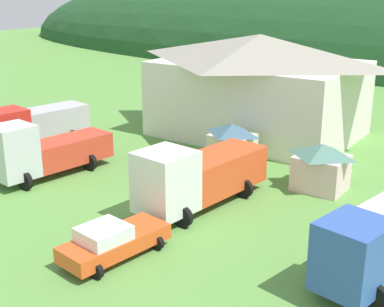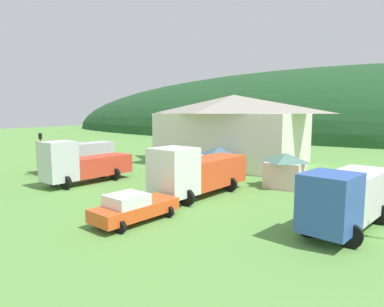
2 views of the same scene
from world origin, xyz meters
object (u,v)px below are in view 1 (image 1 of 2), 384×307
object	(u,v)px
play_shed_cream	(232,143)
box_truck_blue	(379,240)
depot_building	(259,84)
service_pickup_orange	(112,241)
traffic_cone_near_pickup	(108,231)
play_shed_pink	(321,166)
traffic_cone_mid_row	(144,230)
crane_truck_red	(35,125)
tow_truck_silver	(43,151)
heavy_rig_white	(197,175)

from	to	relation	value
play_shed_cream	box_truck_blue	xyz separation A→B (m)	(12.18, -9.09, 0.35)
depot_building	box_truck_blue	world-z (taller)	depot_building
service_pickup_orange	traffic_cone_near_pickup	bearing A→B (deg)	-123.31
play_shed_pink	traffic_cone_mid_row	distance (m)	11.31
crane_truck_red	tow_truck_silver	bearing A→B (deg)	64.19
crane_truck_red	service_pickup_orange	size ratio (longest dim) A/B	1.47
play_shed_cream	heavy_rig_white	world-z (taller)	heavy_rig_white
play_shed_cream	traffic_cone_near_pickup	bearing A→B (deg)	-89.20
play_shed_cream	tow_truck_silver	distance (m)	12.04
play_shed_cream	tow_truck_silver	xyz separation A→B (m)	(-8.25, -8.76, 0.29)
play_shed_pink	traffic_cone_near_pickup	distance (m)	12.90
crane_truck_red	box_truck_blue	bearing A→B (deg)	90.41
traffic_cone_mid_row	box_truck_blue	bearing A→B (deg)	10.11
box_truck_blue	traffic_cone_mid_row	world-z (taller)	box_truck_blue
play_shed_cream	traffic_cone_mid_row	distance (m)	11.19
service_pickup_orange	play_shed_cream	bearing A→B (deg)	-162.69
service_pickup_orange	traffic_cone_mid_row	world-z (taller)	service_pickup_orange
tow_truck_silver	traffic_cone_mid_row	distance (m)	10.15
traffic_cone_near_pickup	play_shed_pink	bearing A→B (deg)	60.18
play_shed_pink	crane_truck_red	bearing A→B (deg)	-169.07
play_shed_cream	play_shed_pink	size ratio (longest dim) A/B	0.97
play_shed_cream	heavy_rig_white	distance (m)	7.48
crane_truck_red	traffic_cone_mid_row	xyz separation A→B (m)	(15.19, -6.11, -1.73)
traffic_cone_near_pickup	box_truck_blue	bearing A→B (deg)	14.08
play_shed_pink	traffic_cone_mid_row	size ratio (longest dim) A/B	5.29
tow_truck_silver	box_truck_blue	size ratio (longest dim) A/B	1.04
depot_building	tow_truck_silver	bearing A→B (deg)	-110.73
tow_truck_silver	depot_building	bearing A→B (deg)	167.36
service_pickup_orange	depot_building	bearing A→B (deg)	-160.29
depot_building	tow_truck_silver	xyz separation A→B (m)	(-6.16, -16.27, -2.31)
service_pickup_orange	heavy_rig_white	bearing A→B (deg)	-170.58
depot_building	tow_truck_silver	world-z (taller)	depot_building
box_truck_blue	traffic_cone_near_pickup	bearing A→B (deg)	-64.93
play_shed_pink	crane_truck_red	distance (m)	20.61
play_shed_cream	traffic_cone_mid_row	world-z (taller)	play_shed_cream
heavy_rig_white	box_truck_blue	distance (m)	10.31
traffic_cone_mid_row	tow_truck_silver	bearing A→B (deg)	167.06
play_shed_pink	traffic_cone_near_pickup	bearing A→B (deg)	-119.82
heavy_rig_white	traffic_cone_near_pickup	distance (m)	5.58
heavy_rig_white	box_truck_blue	bearing A→B (deg)	86.39
depot_building	play_shed_pink	xyz separation A→B (m)	(8.64, -8.49, -2.60)
depot_building	play_shed_pink	distance (m)	12.39
play_shed_pink	tow_truck_silver	xyz separation A→B (m)	(-14.80, -7.78, 0.30)
depot_building	heavy_rig_white	xyz separation A→B (m)	(4.15, -14.69, -2.22)
play_shed_pink	traffic_cone_near_pickup	size ratio (longest dim) A/B	6.57
play_shed_pink	traffic_cone_mid_row	bearing A→B (deg)	-116.73
play_shed_pink	traffic_cone_mid_row	world-z (taller)	play_shed_pink
heavy_rig_white	box_truck_blue	world-z (taller)	heavy_rig_white
heavy_rig_white	traffic_cone_near_pickup	size ratio (longest dim) A/B	18.81
heavy_rig_white	traffic_cone_near_pickup	world-z (taller)	heavy_rig_white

